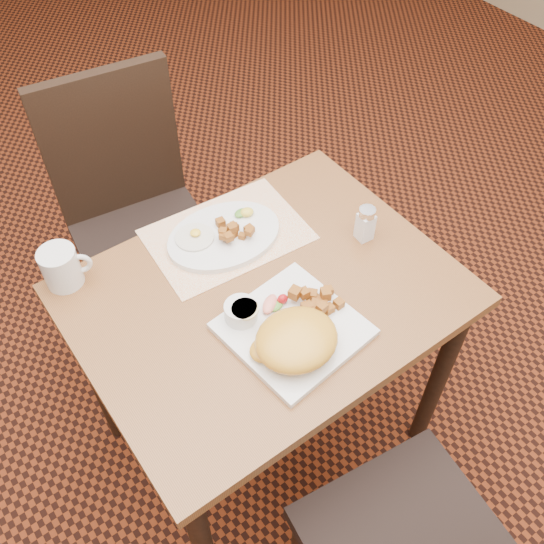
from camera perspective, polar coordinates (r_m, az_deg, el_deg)
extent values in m
plane|color=black|center=(2.10, -0.45, -14.78)|extent=(8.00, 8.00, 0.00)
cube|color=brown|center=(1.48, -0.62, -2.25)|extent=(0.90, 0.70, 0.03)
cylinder|color=black|center=(1.85, 15.40, -9.61)|extent=(0.05, 0.05, 0.71)
cylinder|color=black|center=(1.86, -16.28, -9.17)|extent=(0.05, 0.05, 0.71)
cylinder|color=black|center=(2.08, 3.62, 1.64)|extent=(0.05, 0.05, 0.71)
cylinder|color=black|center=(1.84, 12.75, -18.90)|extent=(0.04, 0.04, 0.42)
cube|color=black|center=(2.02, -11.59, 2.53)|extent=(0.47, 0.47, 0.05)
cylinder|color=black|center=(2.34, -8.15, 2.90)|extent=(0.04, 0.04, 0.42)
cylinder|color=black|center=(2.12, -4.39, -3.29)|extent=(0.04, 0.04, 0.42)
cylinder|color=black|center=(2.30, -16.40, -0.25)|extent=(0.04, 0.04, 0.42)
cylinder|color=black|center=(2.07, -13.48, -6.95)|extent=(0.04, 0.04, 0.42)
cube|color=black|center=(1.99, -14.83, 11.55)|extent=(0.42, 0.10, 0.50)
cube|color=white|center=(1.59, -4.25, 3.52)|extent=(0.42, 0.31, 0.00)
cube|color=silver|center=(1.39, 1.99, -5.39)|extent=(0.31, 0.31, 0.02)
ellipsoid|color=gold|center=(1.32, 2.32, -6.37)|extent=(0.19, 0.17, 0.07)
ellipsoid|color=gold|center=(1.34, 3.67, -6.94)|extent=(0.08, 0.07, 0.03)
ellipsoid|color=gold|center=(1.33, -0.57, -7.30)|extent=(0.08, 0.07, 0.03)
cylinder|color=silver|center=(1.38, -2.96, -3.74)|extent=(0.08, 0.08, 0.04)
cylinder|color=beige|center=(1.36, -2.56, -3.50)|extent=(0.06, 0.06, 0.01)
ellipsoid|color=#387223|center=(1.41, 0.36, -3.17)|extent=(0.04, 0.03, 0.01)
ellipsoid|color=red|center=(1.41, 1.00, -2.57)|extent=(0.03, 0.02, 0.03)
ellipsoid|color=#F28C72|center=(1.41, -0.21, -3.03)|extent=(0.07, 0.06, 0.02)
cylinder|color=white|center=(1.57, -7.30, 3.26)|extent=(0.10, 0.10, 0.01)
ellipsoid|color=yellow|center=(1.57, -7.23, 3.70)|extent=(0.03, 0.03, 0.01)
ellipsoid|color=#387223|center=(1.62, -2.94, 5.58)|extent=(0.04, 0.04, 0.01)
ellipsoid|color=yellow|center=(1.61, -2.37, 5.66)|extent=(0.04, 0.04, 0.02)
cube|color=white|center=(1.57, 8.74, 4.26)|extent=(0.04, 0.04, 0.08)
cylinder|color=silver|center=(1.54, 8.96, 5.57)|extent=(0.05, 0.05, 0.02)
cylinder|color=silver|center=(1.53, -19.26, 0.42)|extent=(0.09, 0.09, 0.10)
torus|color=silver|center=(1.52, -17.64, 0.75)|extent=(0.06, 0.04, 0.06)
cube|color=#A25B1A|center=(1.44, 5.21, -1.75)|extent=(0.03, 0.03, 0.02)
cube|color=#A25B1A|center=(1.41, 5.36, -3.49)|extent=(0.02, 0.02, 0.02)
cube|color=#A25B1A|center=(1.40, 4.67, -3.25)|extent=(0.04, 0.04, 0.03)
cube|color=#A25B1A|center=(1.39, 3.38, -3.99)|extent=(0.02, 0.02, 0.02)
cube|color=#A25B1A|center=(1.42, 4.26, -2.89)|extent=(0.03, 0.03, 0.02)
cube|color=#A25B1A|center=(1.40, 3.29, -3.32)|extent=(0.03, 0.03, 0.02)
cube|color=#A25B1A|center=(1.42, 4.13, -2.52)|extent=(0.02, 0.02, 0.02)
cube|color=#A25B1A|center=(1.41, 3.04, -1.99)|extent=(0.02, 0.02, 0.02)
cube|color=#A25B1A|center=(1.43, 3.78, -2.18)|extent=(0.03, 0.03, 0.02)
cube|color=#A25B1A|center=(1.40, 3.95, -3.48)|extent=(0.02, 0.02, 0.02)
cube|color=#A25B1A|center=(1.41, 5.07, -2.07)|extent=(0.03, 0.03, 0.03)
cube|color=#A25B1A|center=(1.38, 4.75, -3.37)|extent=(0.02, 0.02, 0.02)
cube|color=#A25B1A|center=(1.44, 5.36, -1.76)|extent=(0.02, 0.02, 0.02)
cube|color=#A25B1A|center=(1.42, 6.30, -2.96)|extent=(0.02, 0.02, 0.02)
cube|color=#A25B1A|center=(1.41, 4.21, -2.93)|extent=(0.03, 0.03, 0.02)
cube|color=#A25B1A|center=(1.40, 2.17, -1.97)|extent=(0.03, 0.03, 0.03)
cube|color=#A25B1A|center=(1.57, -3.61, 3.89)|extent=(0.02, 0.02, 0.02)
cube|color=#A25B1A|center=(1.57, -3.84, 3.90)|extent=(0.03, 0.02, 0.02)
cube|color=#A25B1A|center=(1.56, -3.66, 4.30)|extent=(0.03, 0.03, 0.02)
cube|color=#A25B1A|center=(1.56, -3.73, 3.55)|extent=(0.02, 0.02, 0.01)
cube|color=#A25B1A|center=(1.56, -4.34, 3.58)|extent=(0.02, 0.02, 0.02)
cube|color=#A25B1A|center=(1.55, -3.80, 4.15)|extent=(0.02, 0.02, 0.02)
cube|color=#A25B1A|center=(1.57, -2.16, 4.04)|extent=(0.02, 0.02, 0.02)
cube|color=#A25B1A|center=(1.55, -2.83, 3.40)|extent=(0.02, 0.02, 0.01)
cube|color=#A25B1A|center=(1.56, -3.82, 3.78)|extent=(0.02, 0.02, 0.02)
cube|color=#A25B1A|center=(1.56, -3.71, 4.38)|extent=(0.02, 0.02, 0.02)
cube|color=#A25B1A|center=(1.57, -4.17, 3.94)|extent=(0.02, 0.02, 0.01)
cube|color=#A25B1A|center=(1.53, -4.63, 3.41)|extent=(0.03, 0.03, 0.02)
cube|color=#A25B1A|center=(1.54, -4.60, 3.74)|extent=(0.03, 0.03, 0.02)
cube|color=#A25B1A|center=(1.54, -2.16, 3.80)|extent=(0.02, 0.03, 0.02)
cube|color=#A25B1A|center=(1.59, -4.86, 4.65)|extent=(0.02, 0.02, 0.02)
cube|color=#A25B1A|center=(1.53, -4.12, 3.32)|extent=(0.02, 0.02, 0.02)
cube|color=#A25B1A|center=(1.54, -4.72, 3.73)|extent=(0.02, 0.02, 0.02)
cube|color=#A25B1A|center=(1.57, -3.60, 4.16)|extent=(0.02, 0.02, 0.02)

